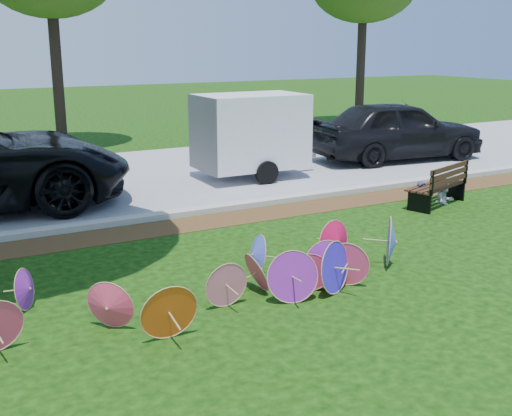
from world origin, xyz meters
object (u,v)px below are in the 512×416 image
at_px(cargo_trailer, 251,131).
at_px(parasol_pile, 265,272).
at_px(person_right, 446,181).
at_px(dark_pickup, 398,130).
at_px(person_left, 422,182).
at_px(park_bench, 436,185).

bearing_deg(cargo_trailer, parasol_pile, -116.18).
bearing_deg(cargo_trailer, person_right, -59.44).
relative_size(dark_pickup, cargo_trailer, 1.96).
distance_m(person_left, person_right, 0.70).
relative_size(parasol_pile, cargo_trailer, 2.48).
height_order(cargo_trailer, person_left, cargo_trailer).
height_order(cargo_trailer, person_right, cargo_trailer).
bearing_deg(dark_pickup, person_right, 157.44).
xyz_separation_m(parasol_pile, cargo_trailer, (3.63, 7.22, 0.89)).
xyz_separation_m(parasol_pile, park_bench, (5.85, 2.74, 0.11)).
distance_m(dark_pickup, park_bench, 5.61).
relative_size(person_left, person_right, 1.08).
bearing_deg(cargo_trailer, park_bench, -63.20).
bearing_deg(person_left, cargo_trailer, 130.88).
distance_m(parasol_pile, dark_pickup, 11.56).
xyz_separation_m(park_bench, person_right, (0.35, 0.05, 0.04)).
relative_size(parasol_pile, dark_pickup, 1.26).
bearing_deg(dark_pickup, person_left, 151.32).
distance_m(cargo_trailer, person_right, 5.18).
bearing_deg(parasol_pile, dark_pickup, 40.37).
bearing_deg(parasol_pile, person_right, 24.22).
bearing_deg(person_right, dark_pickup, 63.36).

